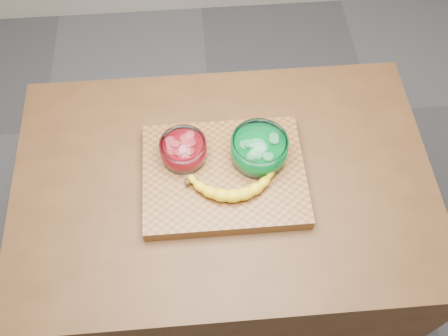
{
  "coord_description": "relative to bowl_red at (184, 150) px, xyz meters",
  "views": [
    {
      "loc": [
        -0.06,
        -0.71,
        2.13
      ],
      "look_at": [
        0.0,
        0.0,
        0.96
      ],
      "focal_mm": 40.0,
      "sensor_mm": 36.0,
      "label": 1
    }
  ],
  "objects": [
    {
      "name": "ground",
      "position": [
        0.11,
        -0.06,
        -0.97
      ],
      "size": [
        3.5,
        3.5,
        0.0
      ],
      "primitive_type": "plane",
      "color": "#58575C",
      "rests_on": "ground"
    },
    {
      "name": "banana",
      "position": [
        0.13,
        -0.12,
        -0.01
      ],
      "size": [
        0.27,
        0.12,
        0.04
      ],
      "primitive_type": null,
      "color": "gold",
      "rests_on": "cutting_board"
    },
    {
      "name": "counter",
      "position": [
        0.11,
        -0.06,
        -0.52
      ],
      "size": [
        1.2,
        0.8,
        0.9
      ],
      "primitive_type": "cube",
      "color": "#4C2E17",
      "rests_on": "ground"
    },
    {
      "name": "bowl_red",
      "position": [
        0.0,
        0.0,
        0.0
      ],
      "size": [
        0.13,
        0.13,
        0.06
      ],
      "color": "white",
      "rests_on": "cutting_board"
    },
    {
      "name": "cutting_board",
      "position": [
        0.11,
        -0.06,
        -0.05
      ],
      "size": [
        0.45,
        0.35,
        0.04
      ],
      "primitive_type": "cube",
      "color": "brown",
      "rests_on": "counter"
    },
    {
      "name": "bowl_green",
      "position": [
        0.21,
        -0.02,
        0.01
      ],
      "size": [
        0.16,
        0.16,
        0.07
      ],
      "color": "white",
      "rests_on": "cutting_board"
    }
  ]
}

